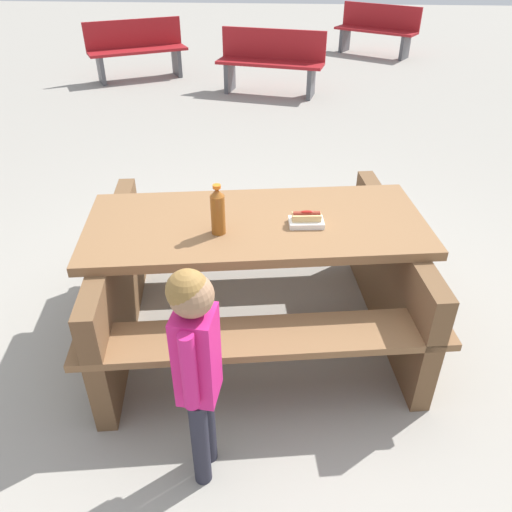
# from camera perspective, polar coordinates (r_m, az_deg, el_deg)

# --- Properties ---
(ground_plane) EXTENTS (30.00, 30.00, 0.00)m
(ground_plane) POSITION_cam_1_polar(r_m,az_deg,el_deg) (3.13, 0.00, -8.06)
(ground_plane) COLOR gray
(ground_plane) RESTS_ON ground
(picnic_table) EXTENTS (1.98, 1.65, 0.75)m
(picnic_table) POSITION_cam_1_polar(r_m,az_deg,el_deg) (2.85, 0.00, -1.35)
(picnic_table) COLOR brown
(picnic_table) RESTS_ON ground
(soda_bottle) EXTENTS (0.07, 0.07, 0.27)m
(soda_bottle) POSITION_cam_1_polar(r_m,az_deg,el_deg) (2.53, -4.33, 5.08)
(soda_bottle) COLOR brown
(soda_bottle) RESTS_ON picnic_table
(hotdog_tray) EXTENTS (0.19, 0.13, 0.08)m
(hotdog_tray) POSITION_cam_1_polar(r_m,az_deg,el_deg) (2.65, 5.70, 4.10)
(hotdog_tray) COLOR white
(hotdog_tray) RESTS_ON picnic_table
(child_in_coat) EXTENTS (0.17, 0.27, 1.09)m
(child_in_coat) POSITION_cam_1_polar(r_m,az_deg,el_deg) (1.97, -6.75, -11.18)
(child_in_coat) COLOR #262633
(child_in_coat) RESTS_ON ground
(park_bench_near) EXTENTS (1.55, 0.70, 0.85)m
(park_bench_near) POSITION_cam_1_polar(r_m,az_deg,el_deg) (7.65, 1.71, 21.18)
(park_bench_near) COLOR maroon
(park_bench_near) RESTS_ON ground
(park_bench_mid) EXTENTS (1.51, 1.06, 0.85)m
(park_bench_mid) POSITION_cam_1_polar(r_m,az_deg,el_deg) (8.66, -13.31, 21.84)
(park_bench_mid) COLOR maroon
(park_bench_mid) RESTS_ON ground
(park_bench_far) EXTENTS (1.49, 1.11, 0.85)m
(park_bench_far) POSITION_cam_1_polar(r_m,az_deg,el_deg) (10.42, 13.51, 23.67)
(park_bench_far) COLOR maroon
(park_bench_far) RESTS_ON ground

